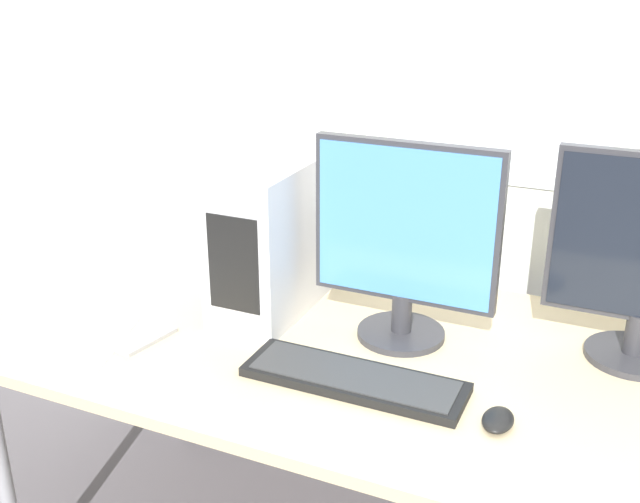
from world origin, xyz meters
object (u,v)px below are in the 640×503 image
pc_tower (276,235)px  monitor_main (405,240)px  keyboard (354,379)px  mouse (498,420)px  cell_phone (143,338)px

pc_tower → monitor_main: (0.35, -0.04, 0.06)m
pc_tower → monitor_main: 0.36m
pc_tower → keyboard: 0.47m
pc_tower → mouse: size_ratio=4.56×
pc_tower → monitor_main: size_ratio=0.89×
monitor_main → keyboard: (-0.02, -0.24, -0.24)m
pc_tower → cell_phone: bearing=-123.3°
pc_tower → mouse: (0.64, -0.31, -0.18)m
mouse → keyboard: bearing=175.1°
cell_phone → pc_tower: bearing=67.1°
mouse → cell_phone: mouse is taller
keyboard → mouse: 0.31m
pc_tower → cell_phone: size_ratio=2.54×
mouse → cell_phone: (-0.84, 0.00, -0.01)m
keyboard → cell_phone: (-0.53, -0.03, -0.01)m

